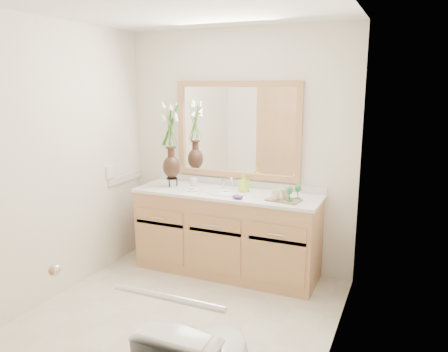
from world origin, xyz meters
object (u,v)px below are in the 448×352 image
at_px(tumbler, 194,182).
at_px(tray, 283,200).
at_px(soap_bottle, 244,184).
at_px(flower_vase, 171,130).

bearing_deg(tumbler, tray, -8.98).
bearing_deg(soap_bottle, flower_vase, -156.70).
bearing_deg(tray, tumbler, 178.30).
distance_m(flower_vase, soap_bottle, 0.91).
bearing_deg(flower_vase, tumbler, 18.97).
relative_size(tumbler, soap_bottle, 0.56).
distance_m(flower_vase, tray, 1.34).
bearing_deg(tray, flower_vase, -176.62).
xyz_separation_m(flower_vase, soap_bottle, (0.76, 0.08, -0.50)).
xyz_separation_m(tumbler, soap_bottle, (0.54, 0.01, 0.03)).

